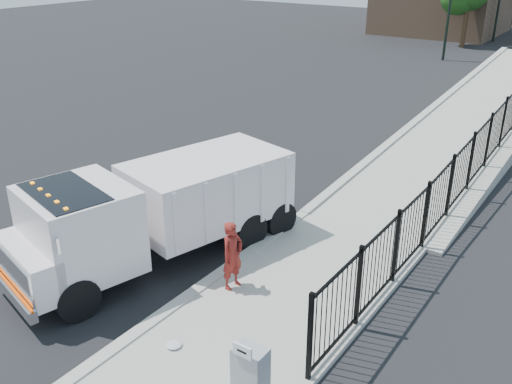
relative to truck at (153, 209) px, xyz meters
The scene contains 10 objects.
ground 2.35m from the truck, ahead, with size 120.00×120.00×0.00m, color black.
sidewalk 4.34m from the truck, 24.20° to the right, with size 3.55×12.00×0.12m, color #9E998E.
curb 2.84m from the truck, 42.65° to the right, with size 0.30×12.00×0.16m, color #ADAAA3.
ramp 16.85m from the truck, 76.36° to the left, with size 3.95×24.00×1.70m, color #9E998E.
iron_fence 13.45m from the truck, 66.38° to the left, with size 0.10×28.00×1.80m, color black.
truck is the anchor object (origin of this frame).
worker 2.48m from the truck, ahead, with size 0.60×0.39×1.64m, color maroon.
utility_cabinet 5.75m from the truck, 30.25° to the right, with size 0.55×0.40×1.25m, color gray.
arrow_sign 5.83m from the truck, 32.12° to the right, with size 0.35×0.04×0.22m, color white.
debris 3.87m from the truck, 41.09° to the right, with size 0.31×0.31×0.08m, color silver.
Camera 1 is at (7.40, -9.28, 7.42)m, focal length 40.00 mm.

